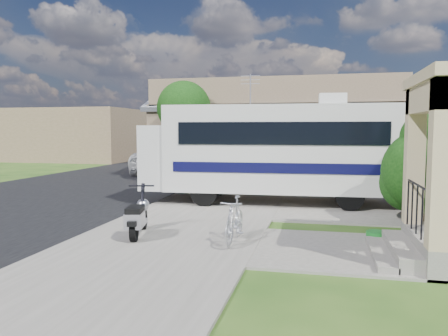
% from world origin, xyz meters
% --- Properties ---
extents(ground, '(120.00, 120.00, 0.00)m').
position_xyz_m(ground, '(0.00, 0.00, 0.00)').
color(ground, '#1B4011').
extents(street_slab, '(9.00, 80.00, 0.02)m').
position_xyz_m(street_slab, '(-7.50, 10.00, 0.01)').
color(street_slab, black).
rests_on(street_slab, ground).
extents(sidewalk_slab, '(4.00, 80.00, 0.06)m').
position_xyz_m(sidewalk_slab, '(-1.00, 10.00, 0.03)').
color(sidewalk_slab, slate).
rests_on(sidewalk_slab, ground).
extents(driveway_slab, '(7.00, 6.00, 0.05)m').
position_xyz_m(driveway_slab, '(1.50, 4.50, 0.03)').
color(driveway_slab, slate).
rests_on(driveway_slab, ground).
extents(walk_slab, '(4.00, 3.00, 0.05)m').
position_xyz_m(walk_slab, '(3.00, -1.00, 0.03)').
color(walk_slab, slate).
rests_on(walk_slab, ground).
extents(warehouse, '(12.50, 8.40, 5.04)m').
position_xyz_m(warehouse, '(0.00, 13.97, 1.99)').
color(warehouse, brown).
rests_on(warehouse, ground).
extents(distant_bldg_far, '(10.00, 8.00, 4.00)m').
position_xyz_m(distant_bldg_far, '(-17.00, 22.00, 2.00)').
color(distant_bldg_far, brown).
rests_on(distant_bldg_far, ground).
extents(distant_bldg_near, '(8.00, 7.00, 3.20)m').
position_xyz_m(distant_bldg_near, '(-15.00, 34.00, 1.60)').
color(distant_bldg_near, brown).
rests_on(distant_bldg_near, ground).
extents(street_tree_a, '(2.44, 2.40, 4.58)m').
position_xyz_m(street_tree_a, '(-3.70, 9.05, 3.25)').
color(street_tree_a, black).
rests_on(street_tree_a, ground).
extents(street_tree_b, '(2.44, 2.40, 4.73)m').
position_xyz_m(street_tree_b, '(-3.70, 19.05, 3.39)').
color(street_tree_b, black).
rests_on(street_tree_b, ground).
extents(street_tree_c, '(2.44, 2.40, 4.42)m').
position_xyz_m(street_tree_c, '(-3.70, 28.05, 3.10)').
color(street_tree_c, black).
rests_on(street_tree_c, ground).
extents(motorhome, '(8.18, 2.94, 4.14)m').
position_xyz_m(motorhome, '(0.68, 4.40, 1.78)').
color(motorhome, beige).
rests_on(motorhome, ground).
extents(shrub, '(2.32, 2.22, 2.85)m').
position_xyz_m(shrub, '(4.82, 1.92, 1.46)').
color(shrub, black).
rests_on(shrub, ground).
extents(scooter, '(0.74, 1.64, 1.09)m').
position_xyz_m(scooter, '(-1.67, -0.92, 0.49)').
color(scooter, black).
rests_on(scooter, ground).
extents(bicycle, '(0.48, 1.58, 0.94)m').
position_xyz_m(bicycle, '(0.50, -0.94, 0.47)').
color(bicycle, '#B2B1BA').
rests_on(bicycle, ground).
extents(pickup_truck, '(3.15, 5.90, 1.58)m').
position_xyz_m(pickup_truck, '(-6.26, 13.23, 0.79)').
color(pickup_truck, silver).
rests_on(pickup_truck, ground).
extents(van, '(2.72, 5.66, 1.59)m').
position_xyz_m(van, '(-6.63, 19.46, 0.79)').
color(van, silver).
rests_on(van, ground).
extents(garden_hose, '(0.44, 0.44, 0.20)m').
position_xyz_m(garden_hose, '(3.42, -0.05, 0.10)').
color(garden_hose, '#14671F').
rests_on(garden_hose, ground).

